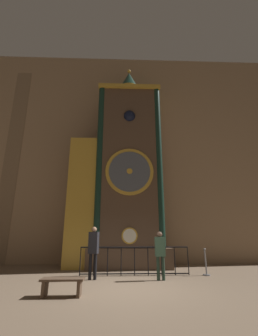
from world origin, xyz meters
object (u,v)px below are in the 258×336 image
Objects in this scene: stanchion_post at (206,266)px; visitor_far at (160,251)px; visitor_bench at (62,284)px; clock_tower at (121,173)px; visitor_near at (93,247)px.

visitor_far is at bearing -155.72° from stanchion_post.
visitor_far is at bearing 33.86° from visitor_bench.
clock_tower reaches higher than visitor_near.
visitor_near is (-0.97, -2.68, -3.49)m from clock_tower.
visitor_near is 1.62× the size of visitor_bench.
stanchion_post is (3.35, -2.00, -4.25)m from clock_tower.
stanchion_post is (1.92, 0.86, -0.65)m from visitor_far.
visitor_near is at bearing -109.81° from clock_tower.
visitor_near is 4.43m from stanchion_post.
clock_tower reaches higher than visitor_far.
visitor_far is 2.20m from stanchion_post.
clock_tower is 9.93× the size of visitor_bench.
visitor_far is (1.43, -2.86, -3.60)m from clock_tower.
visitor_far reaches higher than visitor_bench.
visitor_bench is (-4.83, -2.82, -0.02)m from stanchion_post.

